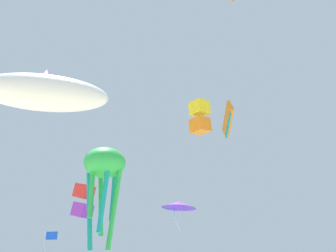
{
  "coord_description": "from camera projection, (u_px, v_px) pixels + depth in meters",
  "views": [
    {
      "loc": [
        2.67,
        -14.83,
        1.79
      ],
      "look_at": [
        -1.28,
        6.76,
        10.9
      ],
      "focal_mm": 38.63,
      "sensor_mm": 36.0,
      "label": 1
    }
  ],
  "objects": [
    {
      "name": "kite_delta_purple",
      "position": [
        179.0,
        205.0,
        42.75
      ],
      "size": [
        5.39,
        5.37,
        3.37
      ],
      "rotation": [
        0.0,
        0.0,
        5.09
      ],
      "color": "purple"
    },
    {
      "name": "kite_parafoil_orange",
      "position": [
        228.0,
        120.0,
        38.15
      ],
      "size": [
        1.44,
        4.53,
        2.81
      ],
      "rotation": [
        0.0,
        0.0,
        1.76
      ],
      "color": "orange"
    },
    {
      "name": "kite_box_red",
      "position": [
        83.0,
        201.0,
        34.3
      ],
      "size": [
        2.09,
        1.94,
        3.34
      ],
      "rotation": [
        0.0,
        0.0,
        4.36
      ],
      "color": "red"
    },
    {
      "name": "kite_inflatable_white",
      "position": [
        44.0,
        92.0,
        23.87
      ],
      "size": [
        8.87,
        5.69,
        3.11
      ],
      "rotation": [
        0.0,
        0.0,
        3.54
      ],
      "color": "white"
    },
    {
      "name": "kite_octopus_green",
      "position": [
        104.0,
        168.0,
        20.44
      ],
      "size": [
        3.29,
        3.29,
        5.6
      ],
      "rotation": [
        0.0,
        0.0,
        4.11
      ],
      "color": "green"
    },
    {
      "name": "kite_box_yellow",
      "position": [
        200.0,
        117.0,
        29.95
      ],
      "size": [
        1.89,
        1.91,
        2.87
      ],
      "rotation": [
        0.0,
        0.0,
        5.6
      ],
      "color": "yellow"
    }
  ]
}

